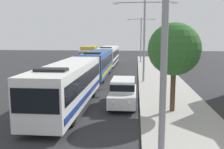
{
  "coord_description": "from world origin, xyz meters",
  "views": [
    {
      "loc": [
        3.3,
        -4.5,
        4.99
      ],
      "look_at": [
        1.48,
        14.79,
        2.03
      ],
      "focal_mm": 41.29,
      "sensor_mm": 36.0,
      "label": 1
    }
  ],
  "objects_px": {
    "bus_middle": "(109,55)",
    "roadside_tree": "(174,49)",
    "bus_second_in_line": "(97,63)",
    "streetlamp_mid": "(144,32)",
    "streetlamp_far": "(141,36)",
    "white_suv": "(123,91)",
    "streetlamp_near": "(164,42)",
    "bus_lead": "(69,83)",
    "box_truck_oncoming": "(89,55)"
  },
  "relations": [
    {
      "from": "bus_lead",
      "to": "roadside_tree",
      "type": "relative_size",
      "value": 2.15
    },
    {
      "from": "roadside_tree",
      "to": "bus_second_in_line",
      "type": "bearing_deg",
      "value": 116.94
    },
    {
      "from": "streetlamp_near",
      "to": "streetlamp_mid",
      "type": "height_order",
      "value": "streetlamp_mid"
    },
    {
      "from": "bus_middle",
      "to": "streetlamp_far",
      "type": "height_order",
      "value": "streetlamp_far"
    },
    {
      "from": "streetlamp_mid",
      "to": "streetlamp_far",
      "type": "height_order",
      "value": "streetlamp_mid"
    },
    {
      "from": "streetlamp_far",
      "to": "roadside_tree",
      "type": "bearing_deg",
      "value": -87.04
    },
    {
      "from": "white_suv",
      "to": "streetlamp_mid",
      "type": "height_order",
      "value": "streetlamp_mid"
    },
    {
      "from": "white_suv",
      "to": "bus_middle",
      "type": "bearing_deg",
      "value": 98.55
    },
    {
      "from": "streetlamp_mid",
      "to": "bus_middle",
      "type": "bearing_deg",
      "value": 109.17
    },
    {
      "from": "roadside_tree",
      "to": "streetlamp_mid",
      "type": "bearing_deg",
      "value": 98.33
    },
    {
      "from": "bus_second_in_line",
      "to": "streetlamp_mid",
      "type": "relative_size",
      "value": 1.36
    },
    {
      "from": "bus_second_in_line",
      "to": "white_suv",
      "type": "xyz_separation_m",
      "value": [
        3.7,
        -12.08,
        -0.66
      ]
    },
    {
      "from": "bus_middle",
      "to": "box_truck_oncoming",
      "type": "xyz_separation_m",
      "value": [
        -3.3,
        0.33,
        0.01
      ]
    },
    {
      "from": "bus_second_in_line",
      "to": "streetlamp_far",
      "type": "relative_size",
      "value": 1.45
    },
    {
      "from": "bus_second_in_line",
      "to": "streetlamp_far",
      "type": "distance_m",
      "value": 17.77
    },
    {
      "from": "bus_lead",
      "to": "streetlamp_far",
      "type": "bearing_deg",
      "value": 79.67
    },
    {
      "from": "bus_middle",
      "to": "roadside_tree",
      "type": "relative_size",
      "value": 2.18
    },
    {
      "from": "bus_second_in_line",
      "to": "streetlamp_far",
      "type": "bearing_deg",
      "value": 72.0
    },
    {
      "from": "white_suv",
      "to": "bus_lead",
      "type": "bearing_deg",
      "value": -165.8
    },
    {
      "from": "streetlamp_mid",
      "to": "streetlamp_far",
      "type": "distance_m",
      "value": 19.62
    },
    {
      "from": "bus_middle",
      "to": "white_suv",
      "type": "height_order",
      "value": "bus_middle"
    },
    {
      "from": "bus_lead",
      "to": "streetlamp_mid",
      "type": "bearing_deg",
      "value": 61.67
    },
    {
      "from": "white_suv",
      "to": "streetlamp_near",
      "type": "xyz_separation_m",
      "value": [
        1.7,
        -10.54,
        3.76
      ]
    },
    {
      "from": "box_truck_oncoming",
      "to": "bus_lead",
      "type": "bearing_deg",
      "value": -82.73
    },
    {
      "from": "bus_second_in_line",
      "to": "streetlamp_far",
      "type": "xyz_separation_m",
      "value": [
        5.4,
        16.61,
        3.24
      ]
    },
    {
      "from": "roadside_tree",
      "to": "streetlamp_near",
      "type": "bearing_deg",
      "value": -99.97
    },
    {
      "from": "bus_lead",
      "to": "bus_second_in_line",
      "type": "bearing_deg",
      "value": 90.0
    },
    {
      "from": "box_truck_oncoming",
      "to": "white_suv",
      "type": "bearing_deg",
      "value": -74.32
    },
    {
      "from": "streetlamp_near",
      "to": "bus_lead",
      "type": "bearing_deg",
      "value": 119.35
    },
    {
      "from": "bus_second_in_line",
      "to": "streetlamp_near",
      "type": "distance_m",
      "value": 23.46
    },
    {
      "from": "bus_middle",
      "to": "streetlamp_far",
      "type": "relative_size",
      "value": 1.56
    },
    {
      "from": "bus_lead",
      "to": "streetlamp_far",
      "type": "xyz_separation_m",
      "value": [
        5.4,
        29.63,
        3.24
      ]
    },
    {
      "from": "streetlamp_near",
      "to": "roadside_tree",
      "type": "relative_size",
      "value": 1.34
    },
    {
      "from": "roadside_tree",
      "to": "bus_lead",
      "type": "bearing_deg",
      "value": 174.37
    },
    {
      "from": "box_truck_oncoming",
      "to": "roadside_tree",
      "type": "distance_m",
      "value": 28.58
    },
    {
      "from": "streetlamp_near",
      "to": "box_truck_oncoming",
      "type": "bearing_deg",
      "value": 103.78
    },
    {
      "from": "streetlamp_mid",
      "to": "roadside_tree",
      "type": "height_order",
      "value": "streetlamp_mid"
    },
    {
      "from": "white_suv",
      "to": "box_truck_oncoming",
      "type": "xyz_separation_m",
      "value": [
        -7.0,
        24.94,
        0.66
      ]
    },
    {
      "from": "white_suv",
      "to": "roadside_tree",
      "type": "distance_m",
      "value": 4.77
    },
    {
      "from": "white_suv",
      "to": "streetlamp_near",
      "type": "relative_size",
      "value": 0.66
    },
    {
      "from": "box_truck_oncoming",
      "to": "streetlamp_mid",
      "type": "bearing_deg",
      "value": -61.25
    },
    {
      "from": "bus_second_in_line",
      "to": "white_suv",
      "type": "relative_size",
      "value": 2.26
    },
    {
      "from": "roadside_tree",
      "to": "box_truck_oncoming",
      "type": "bearing_deg",
      "value": 111.13
    },
    {
      "from": "streetlamp_far",
      "to": "white_suv",
      "type": "bearing_deg",
      "value": -93.39
    },
    {
      "from": "bus_lead",
      "to": "box_truck_oncoming",
      "type": "relative_size",
      "value": 1.73
    },
    {
      "from": "streetlamp_far",
      "to": "streetlamp_near",
      "type": "bearing_deg",
      "value": -90.0
    },
    {
      "from": "streetlamp_near",
      "to": "white_suv",
      "type": "bearing_deg",
      "value": 99.16
    },
    {
      "from": "bus_lead",
      "to": "roadside_tree",
      "type": "bearing_deg",
      "value": -5.63
    },
    {
      "from": "box_truck_oncoming",
      "to": "roadside_tree",
      "type": "height_order",
      "value": "roadside_tree"
    },
    {
      "from": "bus_middle",
      "to": "roadside_tree",
      "type": "height_order",
      "value": "roadside_tree"
    }
  ]
}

